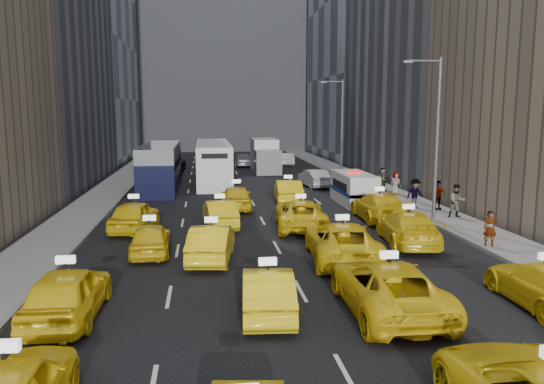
{
  "coord_description": "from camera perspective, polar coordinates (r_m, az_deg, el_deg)",
  "views": [
    {
      "loc": [
        -3.24,
        -15.39,
        6.18
      ],
      "look_at": [
        0.25,
        11.7,
        2.0
      ],
      "focal_mm": 35.0,
      "sensor_mm": 36.0,
      "label": 1
    }
  ],
  "objects": [
    {
      "name": "pedestrian_0",
      "position": [
        25.8,
        22.43,
        -3.65
      ],
      "size": [
        0.68,
        0.55,
        1.61
      ],
      "primitive_type": "imported",
      "rotation": [
        0.0,
        0.0,
        -0.32
      ],
      "color": "gray",
      "rests_on": "sidewalk_east"
    },
    {
      "name": "pedestrian_1",
      "position": [
        32.0,
        19.27,
        -0.92
      ],
      "size": [
        1.0,
        0.65,
        1.91
      ],
      "primitive_type": "imported",
      "rotation": [
        0.0,
        0.0,
        -0.16
      ],
      "color": "gray",
      "rests_on": "sidewalk_east"
    },
    {
      "name": "taxi_10",
      "position": [
        22.36,
        7.53,
        -5.28
      ],
      "size": [
        3.2,
        6.02,
        1.61
      ],
      "primitive_type": "imported",
      "rotation": [
        0.0,
        0.0,
        3.05
      ],
      "color": "yellow",
      "rests_on": "ground"
    },
    {
      "name": "taxi_11",
      "position": [
        25.57,
        14.39,
        -3.75
      ],
      "size": [
        2.91,
        5.68,
        1.58
      ],
      "primitive_type": "imported",
      "rotation": [
        0.0,
        0.0,
        3.01
      ],
      "color": "yellow",
      "rests_on": "ground"
    },
    {
      "name": "pedestrian_4",
      "position": [
        39.65,
        13.15,
        0.93
      ],
      "size": [
        0.89,
        0.62,
        1.65
      ],
      "primitive_type": "imported",
      "rotation": [
        0.0,
        0.0,
        0.23
      ],
      "color": "gray",
      "rests_on": "sidewalk_east"
    },
    {
      "name": "pedestrian_5",
      "position": [
        41.08,
        11.82,
        1.34
      ],
      "size": [
        1.72,
        0.77,
        1.8
      ],
      "primitive_type": "imported",
      "rotation": [
        0.0,
        0.0,
        0.18
      ],
      "color": "gray",
      "rests_on": "sidewalk_east"
    },
    {
      "name": "streetlight_far",
      "position": [
        49.0,
        7.39,
        7.16
      ],
      "size": [
        2.15,
        0.22,
        9.0
      ],
      "color": "#595B60",
      "rests_on": "ground"
    },
    {
      "name": "taxi_16",
      "position": [
        33.62,
        -3.87,
        -0.55
      ],
      "size": [
        1.97,
        4.67,
        1.58
      ],
      "primitive_type": "imported",
      "rotation": [
        0.0,
        0.0,
        3.12
      ],
      "color": "yellow",
      "rests_on": "ground"
    },
    {
      "name": "nypd_van",
      "position": [
        35.94,
        8.79,
        0.33
      ],
      "size": [
        2.49,
        5.36,
        2.23
      ],
      "rotation": [
        0.0,
        0.0,
        0.09
      ],
      "color": "silver",
      "rests_on": "ground"
    },
    {
      "name": "misc_car_1",
      "position": [
        56.18,
        -10.81,
        3.08
      ],
      "size": [
        3.04,
        6.11,
        1.66
      ],
      "primitive_type": "imported",
      "rotation": [
        0.0,
        0.0,
        3.09
      ],
      "color": "black",
      "rests_on": "ground"
    },
    {
      "name": "ground",
      "position": [
        16.89,
        4.34,
        -12.78
      ],
      "size": [
        160.0,
        160.0,
        0.0
      ],
      "primitive_type": "plane",
      "color": "black",
      "rests_on": "ground"
    },
    {
      "name": "misc_car_4",
      "position": [
        61.05,
        1.45,
        3.57
      ],
      "size": [
        1.57,
        4.38,
        1.44
      ],
      "primitive_type": "imported",
      "rotation": [
        0.0,
        0.0,
        3.13
      ],
      "color": "#B6B9BE",
      "rests_on": "ground"
    },
    {
      "name": "taxi_13",
      "position": [
        28.65,
        -5.62,
        -2.31
      ],
      "size": [
        1.92,
        4.55,
        1.46
      ],
      "primitive_type": "imported",
      "rotation": [
        0.0,
        0.0,
        3.23
      ],
      "color": "yellow",
      "rests_on": "ground"
    },
    {
      "name": "taxi_9",
      "position": [
        22.31,
        -6.52,
        -5.43
      ],
      "size": [
        2.19,
        4.77,
        1.51
      ],
      "primitive_type": "imported",
      "rotation": [
        0.0,
        0.0,
        3.01
      ],
      "color": "yellow",
      "rests_on": "ground"
    },
    {
      "name": "double_decker",
      "position": [
        43.32,
        -11.87,
        2.62
      ],
      "size": [
        3.22,
        12.09,
        3.49
      ],
      "rotation": [
        0.0,
        0.0,
        0.04
      ],
      "color": "black",
      "rests_on": "ground"
    },
    {
      "name": "box_truck",
      "position": [
        54.64,
        -0.74,
        3.94
      ],
      "size": [
        3.47,
        7.56,
        3.33
      ],
      "rotation": [
        0.0,
        0.0,
        -0.14
      ],
      "color": "white",
      "rests_on": "ground"
    },
    {
      "name": "sidewalk_west",
      "position": [
        41.48,
        -17.34,
        -0.16
      ],
      "size": [
        3.0,
        90.0,
        0.15
      ],
      "primitive_type": "cube",
      "color": "gray",
      "rests_on": "ground"
    },
    {
      "name": "misc_car_0",
      "position": [
        43.63,
        4.55,
        1.5
      ],
      "size": [
        2.05,
        4.59,
        1.46
      ],
      "primitive_type": "imported",
      "rotation": [
        0.0,
        0.0,
        3.26
      ],
      "color": "#A8A9B0",
      "rests_on": "ground"
    },
    {
      "name": "pedestrian_3",
      "position": [
        34.16,
        17.39,
        -0.31
      ],
      "size": [
        1.13,
        0.65,
        1.83
      ],
      "primitive_type": "imported",
      "rotation": [
        0.0,
        0.0,
        0.15
      ],
      "color": "gray",
      "rests_on": "sidewalk_east"
    },
    {
      "name": "taxi_12",
      "position": [
        28.48,
        -14.59,
        -2.48
      ],
      "size": [
        2.47,
        4.89,
        1.6
      ],
      "primitive_type": "imported",
      "rotation": [
        0.0,
        0.0,
        3.01
      ],
      "color": "yellow",
      "rests_on": "ground"
    },
    {
      "name": "taxi_6",
      "position": [
        17.01,
        12.36,
        -9.93
      ],
      "size": [
        2.8,
        5.86,
        1.61
      ],
      "primitive_type": "imported",
      "rotation": [
        0.0,
        0.0,
        3.12
      ],
      "color": "yellow",
      "rests_on": "ground"
    },
    {
      "name": "taxi_8",
      "position": [
        23.68,
        -12.97,
        -4.91
      ],
      "size": [
        1.82,
        4.18,
        1.4
      ],
      "primitive_type": "imported",
      "rotation": [
        0.0,
        0.0,
        3.18
      ],
      "color": "yellow",
      "rests_on": "ground"
    },
    {
      "name": "curb_west",
      "position": [
        41.25,
        -15.36,
        -0.1
      ],
      "size": [
        0.15,
        90.0,
        0.18
      ],
      "primitive_type": "cube",
      "color": "slate",
      "rests_on": "ground"
    },
    {
      "name": "curb_east",
      "position": [
        42.65,
        9.48,
        0.37
      ],
      "size": [
        0.15,
        90.0,
        0.18
      ],
      "primitive_type": "cube",
      "color": "slate",
      "rests_on": "ground"
    },
    {
      "name": "taxi_4",
      "position": [
        17.21,
        -21.13,
        -10.09
      ],
      "size": [
        2.02,
        4.78,
        1.61
      ],
      "primitive_type": "imported",
      "rotation": [
        0.0,
        0.0,
        3.12
      ],
      "color": "yellow",
      "rests_on": "ground"
    },
    {
      "name": "building_backdrop",
      "position": [
        88.53,
        -5.42,
        17.64
      ],
      "size": [
        30.0,
        12.0,
        40.0
      ],
      "primitive_type": "cube",
      "color": "slate",
      "rests_on": "ground"
    },
    {
      "name": "city_bus",
      "position": [
        46.6,
        -6.35,
        3.16
      ],
      "size": [
        4.38,
        13.67,
        3.47
      ],
      "rotation": [
        0.0,
        0.0,
        -0.12
      ],
      "color": "white",
      "rests_on": "ground"
    },
    {
      "name": "taxi_17",
      "position": [
        36.03,
        1.74,
        0.08
      ],
      "size": [
        1.98,
        4.84,
        1.56
      ],
      "primitive_type": "imported",
      "rotation": [
        0.0,
        0.0,
        3.07
      ],
      "color": "yellow",
      "rests_on": "ground"
    },
    {
      "name": "sidewalk_east",
      "position": [
        43.09,
        11.32,
        0.39
      ],
      "size": [
        3.0,
        90.0,
        0.15
      ],
      "primitive_type": "cube",
      "color": "gray",
      "rests_on": "ground"
    },
    {
      "name": "taxi_15",
      "position": [
        30.73,
        11.43,
        -1.56
      ],
      "size": [
        2.44,
        5.59,
        1.6
      ],
      "primitive_type": "imported",
      "rotation": [
        0.0,
        0.0,
        3.11
      ],
      "color": "yellow",
      "rests_on": "ground"
    },
    {
      "name": "taxi_5",
      "position": [
        16.54,
        -0.47,
        -10.59
      ],
      "size": [
        1.84,
        4.45,
        1.43
      ],
      "primitive_type": "imported",
      "rotation": [
        0.0,
        0.0,
        3.07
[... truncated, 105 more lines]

